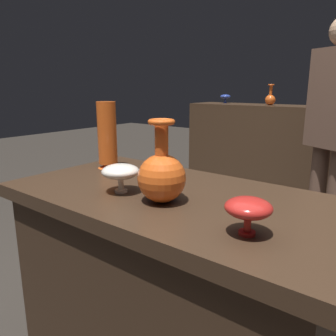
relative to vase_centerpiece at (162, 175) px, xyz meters
name	(u,v)px	position (x,y,z in m)	size (l,w,h in m)	color
display_plinth	(173,294)	(-0.02, 0.09, -0.48)	(1.20, 0.64, 0.80)	#382619
back_display_shelf	(325,164)	(-0.02, 2.29, -0.39)	(2.60, 0.40, 0.99)	#422D1E
vase_centerpiece	(162,175)	(0.00, 0.00, 0.00)	(0.15, 0.15, 0.26)	#E55B1E
vase_tall_behind	(107,136)	(-0.48, 0.21, 0.06)	(0.09, 0.09, 0.30)	#E55B1E
vase_left_accent	(248,209)	(0.32, -0.06, -0.02)	(0.12, 0.12, 0.10)	red
vase_right_accent	(120,172)	(-0.17, -0.01, -0.02)	(0.13, 0.13, 0.10)	silver
shelf_vase_far_left	(225,97)	(-1.06, 2.37, 0.17)	(0.11, 0.11, 0.09)	#2D429E
shelf_vase_center	(334,92)	(-0.02, 2.33, 0.22)	(0.13, 0.13, 0.22)	#2D429E
shelf_vase_left	(270,99)	(-0.54, 2.27, 0.16)	(0.09, 0.09, 0.19)	#E55B1E
visitor_center_back	(334,125)	(0.17, 1.54, 0.03)	(0.42, 0.32, 1.57)	brown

